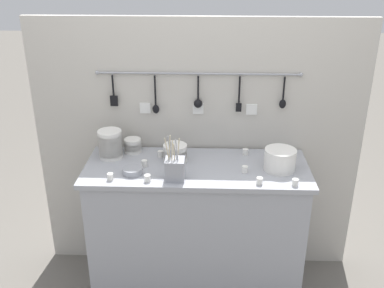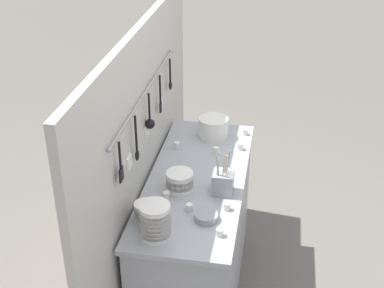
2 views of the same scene
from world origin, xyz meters
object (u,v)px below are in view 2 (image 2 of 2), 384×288
at_px(bowl_stack_back_corner, 180,181).
at_px(cup_front_left, 227,206).
at_px(cup_front_right, 240,147).
at_px(bowl_stack_nested_right, 145,211).
at_px(cutlery_caddy, 223,182).
at_px(bowl_stack_tall_left, 155,221).
at_px(cup_beside_plates, 166,195).
at_px(cup_back_left, 245,132).
at_px(plate_stack, 213,127).
at_px(cup_back_right, 220,232).
at_px(cup_centre, 177,145).
at_px(cup_by_caddy, 216,150).
at_px(steel_mixing_bowl, 206,217).
at_px(cup_edge_far, 189,208).

xyz_separation_m(bowl_stack_back_corner, cup_front_left, (-0.14, -0.28, -0.03)).
bearing_deg(cup_front_left, cup_front_right, -0.72).
relative_size(bowl_stack_nested_right, cutlery_caddy, 0.42).
bearing_deg(cup_front_left, bowl_stack_back_corner, 63.02).
xyz_separation_m(bowl_stack_tall_left, cutlery_caddy, (0.43, -0.27, -0.03)).
bearing_deg(cup_beside_plates, cup_front_left, -97.27).
bearing_deg(cup_front_right, cup_back_left, -2.84).
xyz_separation_m(plate_stack, cup_back_right, (-1.00, -0.17, -0.05)).
bearing_deg(bowl_stack_back_corner, cutlery_caddy, -86.35).
bearing_deg(bowl_stack_tall_left, bowl_stack_nested_right, 33.12).
distance_m(bowl_stack_tall_left, plate_stack, 1.07).
distance_m(cup_centre, cup_front_left, 0.70).
distance_m(cutlery_caddy, cup_front_left, 0.17).
distance_m(cutlery_caddy, cup_centre, 0.56).
bearing_deg(cup_front_right, plate_stack, 53.86).
xyz_separation_m(bowl_stack_nested_right, plate_stack, (0.93, -0.22, 0.02)).
bearing_deg(cup_beside_plates, plate_stack, -11.34).
xyz_separation_m(bowl_stack_tall_left, cup_front_right, (0.92, -0.32, -0.07)).
bearing_deg(bowl_stack_back_corner, bowl_stack_tall_left, 174.95).
height_order(plate_stack, cup_front_left, plate_stack).
bearing_deg(bowl_stack_tall_left, cup_by_caddy, -11.99).
height_order(cup_by_caddy, cup_back_left, same).
distance_m(cutlery_caddy, cup_back_left, 0.69).
xyz_separation_m(steel_mixing_bowl, cup_by_caddy, (0.67, 0.04, 0.00)).
bearing_deg(bowl_stack_back_corner, cup_by_caddy, -18.40).
xyz_separation_m(steel_mixing_bowl, cup_front_right, (0.75, -0.10, 0.00)).
height_order(steel_mixing_bowl, cup_back_right, cup_back_right).
relative_size(bowl_stack_back_corner, cup_edge_far, 3.65).
distance_m(steel_mixing_bowl, cutlery_caddy, 0.27).
height_order(bowl_stack_nested_right, cup_back_right, bowl_stack_nested_right).
bearing_deg(bowl_stack_back_corner, cup_edge_far, -154.97).
xyz_separation_m(cup_back_left, cup_front_left, (-0.85, 0.02, 0.00)).
bearing_deg(cup_back_right, cup_front_right, -1.16).
distance_m(bowl_stack_tall_left, cup_centre, 0.87).
distance_m(cup_back_left, cup_back_right, 1.06).
xyz_separation_m(plate_stack, cup_by_caddy, (-0.21, -0.05, -0.05)).
distance_m(cup_centre, cup_back_right, 0.89).
height_order(cup_beside_plates, cup_back_right, same).
bearing_deg(cup_beside_plates, bowl_stack_tall_left, -176.94).
relative_size(cutlery_caddy, cup_edge_far, 6.46).
bearing_deg(plate_stack, steel_mixing_bowl, -174.25).
distance_m(cup_by_caddy, cup_front_right, 0.16).
xyz_separation_m(bowl_stack_tall_left, cup_back_left, (1.12, -0.33, -0.07)).
xyz_separation_m(cup_edge_far, cup_back_left, (0.89, -0.21, 0.00)).
xyz_separation_m(cup_centre, cup_by_caddy, (-0.02, -0.25, 0.00)).
height_order(cutlery_caddy, cup_centre, cutlery_caddy).
distance_m(bowl_stack_nested_right, cup_edge_far, 0.23).
xyz_separation_m(cup_front_right, cup_back_right, (-0.86, 0.02, 0.00)).
xyz_separation_m(bowl_stack_nested_right, cutlery_caddy, (0.30, -0.36, 0.02)).
distance_m(plate_stack, cup_centre, 0.28).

